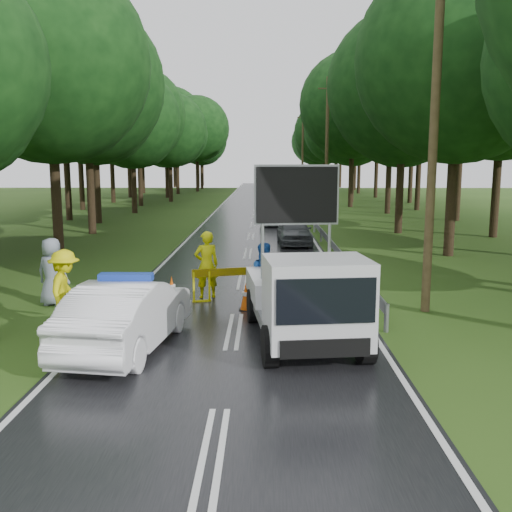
{
  "coord_description": "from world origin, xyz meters",
  "views": [
    {
      "loc": [
        0.72,
        -13.41,
        4.07
      ],
      "look_at": [
        0.49,
        3.44,
        1.3
      ],
      "focal_mm": 40.0,
      "sensor_mm": 36.0,
      "label": 1
    }
  ],
  "objects_px": {
    "queue_car_second": "(277,213)",
    "queue_car_fourth": "(280,200)",
    "officer": "(207,265)",
    "queue_car_third": "(288,206)",
    "work_truck": "(305,298)",
    "barrier": "(233,276)",
    "queue_car_first": "(294,231)",
    "civilian": "(266,277)",
    "police_sedan": "(127,315)"
  },
  "relations": [
    {
      "from": "work_truck",
      "to": "officer",
      "type": "xyz_separation_m",
      "value": [
        -2.66,
        4.39,
        -0.05
      ]
    },
    {
      "from": "barrier",
      "to": "civilian",
      "type": "distance_m",
      "value": 1.52
    },
    {
      "from": "queue_car_second",
      "to": "queue_car_first",
      "type": "bearing_deg",
      "value": -81.24
    },
    {
      "from": "police_sedan",
      "to": "work_truck",
      "type": "height_order",
      "value": "work_truck"
    },
    {
      "from": "officer",
      "to": "queue_car_first",
      "type": "height_order",
      "value": "officer"
    },
    {
      "from": "police_sedan",
      "to": "work_truck",
      "type": "xyz_separation_m",
      "value": [
        3.92,
        0.42,
        0.3
      ]
    },
    {
      "from": "police_sedan",
      "to": "civilian",
      "type": "distance_m",
      "value": 4.52
    },
    {
      "from": "queue_car_third",
      "to": "work_truck",
      "type": "bearing_deg",
      "value": -83.87
    },
    {
      "from": "queue_car_second",
      "to": "queue_car_fourth",
      "type": "height_order",
      "value": "queue_car_second"
    },
    {
      "from": "barrier",
      "to": "queue_car_third",
      "type": "bearing_deg",
      "value": 69.25
    },
    {
      "from": "civilian",
      "to": "queue_car_third",
      "type": "height_order",
      "value": "civilian"
    },
    {
      "from": "queue_car_third",
      "to": "officer",
      "type": "bearing_deg",
      "value": -89.71
    },
    {
      "from": "officer",
      "to": "queue_car_third",
      "type": "bearing_deg",
      "value": -116.41
    },
    {
      "from": "queue_car_second",
      "to": "civilian",
      "type": "bearing_deg",
      "value": -87.23
    },
    {
      "from": "police_sedan",
      "to": "queue_car_second",
      "type": "distance_m",
      "value": 26.12
    },
    {
      "from": "police_sedan",
      "to": "queue_car_first",
      "type": "bearing_deg",
      "value": -97.71
    },
    {
      "from": "work_truck",
      "to": "queue_car_fourth",
      "type": "height_order",
      "value": "work_truck"
    },
    {
      "from": "police_sedan",
      "to": "civilian",
      "type": "height_order",
      "value": "civilian"
    },
    {
      "from": "queue_car_third",
      "to": "barrier",
      "type": "bearing_deg",
      "value": -87.98
    },
    {
      "from": "barrier",
      "to": "officer",
      "type": "distance_m",
      "value": 0.91
    },
    {
      "from": "queue_car_second",
      "to": "work_truck",
      "type": "bearing_deg",
      "value": -85.0
    },
    {
      "from": "barrier",
      "to": "civilian",
      "type": "height_order",
      "value": "civilian"
    },
    {
      "from": "barrier",
      "to": "officer",
      "type": "relative_size",
      "value": 1.14
    },
    {
      "from": "queue_car_first",
      "to": "civilian",
      "type": "bearing_deg",
      "value": -98.28
    },
    {
      "from": "officer",
      "to": "civilian",
      "type": "height_order",
      "value": "officer"
    },
    {
      "from": "work_truck",
      "to": "officer",
      "type": "height_order",
      "value": "work_truck"
    },
    {
      "from": "queue_car_fourth",
      "to": "queue_car_second",
      "type": "bearing_deg",
      "value": -96.12
    },
    {
      "from": "barrier",
      "to": "queue_car_second",
      "type": "height_order",
      "value": "queue_car_second"
    },
    {
      "from": "barrier",
      "to": "queue_car_first",
      "type": "relative_size",
      "value": 0.58
    },
    {
      "from": "queue_car_second",
      "to": "barrier",
      "type": "bearing_deg",
      "value": -89.97
    },
    {
      "from": "barrier",
      "to": "work_truck",
      "type": "bearing_deg",
      "value": -80.29
    },
    {
      "from": "work_truck",
      "to": "queue_car_third",
      "type": "distance_m",
      "value": 31.65
    },
    {
      "from": "queue_car_third",
      "to": "queue_car_fourth",
      "type": "relative_size",
      "value": 1.23
    },
    {
      "from": "queue_car_second",
      "to": "queue_car_third",
      "type": "height_order",
      "value": "queue_car_second"
    },
    {
      "from": "barrier",
      "to": "queue_car_second",
      "type": "relative_size",
      "value": 0.47
    },
    {
      "from": "police_sedan",
      "to": "officer",
      "type": "bearing_deg",
      "value": -96.98
    },
    {
      "from": "police_sedan",
      "to": "civilian",
      "type": "bearing_deg",
      "value": -124.67
    },
    {
      "from": "work_truck",
      "to": "queue_car_first",
      "type": "bearing_deg",
      "value": 81.12
    },
    {
      "from": "officer",
      "to": "queue_car_first",
      "type": "bearing_deg",
      "value": -124.56
    },
    {
      "from": "barrier",
      "to": "officer",
      "type": "bearing_deg",
      "value": 142.57
    },
    {
      "from": "work_truck",
      "to": "barrier",
      "type": "distance_m",
      "value": 4.48
    },
    {
      "from": "work_truck",
      "to": "officer",
      "type": "relative_size",
      "value": 2.54
    },
    {
      "from": "officer",
      "to": "queue_car_first",
      "type": "xyz_separation_m",
      "value": [
        3.25,
        11.56,
        -0.34
      ]
    },
    {
      "from": "officer",
      "to": "queue_car_fourth",
      "type": "relative_size",
      "value": 0.49
    },
    {
      "from": "work_truck",
      "to": "queue_car_second",
      "type": "xyz_separation_m",
      "value": [
        -0.06,
        25.41,
        -0.36
      ]
    },
    {
      "from": "civilian",
      "to": "queue_car_second",
      "type": "height_order",
      "value": "civilian"
    },
    {
      "from": "civilian",
      "to": "queue_car_second",
      "type": "bearing_deg",
      "value": 80.59
    },
    {
      "from": "queue_car_third",
      "to": "queue_car_second",
      "type": "bearing_deg",
      "value": -91.33
    },
    {
      "from": "civilian",
      "to": "queue_car_fourth",
      "type": "height_order",
      "value": "civilian"
    },
    {
      "from": "queue_car_third",
      "to": "queue_car_fourth",
      "type": "distance_m",
      "value": 7.62
    }
  ]
}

